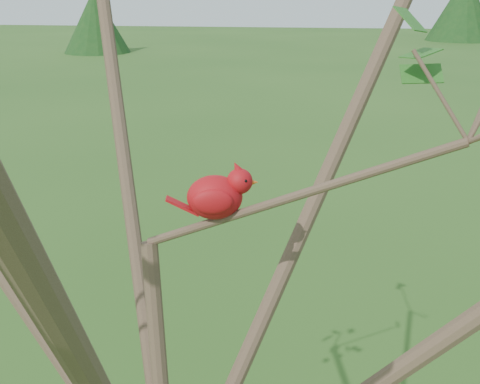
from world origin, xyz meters
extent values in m
ellipsoid|color=#AE0E12|center=(0.09, 0.09, 2.06)|extent=(0.13, 0.10, 0.09)
sphere|color=#AE0E12|center=(0.14, 0.10, 2.09)|extent=(0.06, 0.06, 0.05)
cone|color=#AE0E12|center=(0.14, 0.10, 2.12)|extent=(0.04, 0.03, 0.04)
cone|color=#D85914|center=(0.17, 0.10, 2.09)|extent=(0.03, 0.02, 0.02)
ellipsoid|color=black|center=(0.16, 0.10, 2.09)|extent=(0.02, 0.03, 0.02)
cube|color=#AE0E12|center=(0.03, 0.08, 2.04)|extent=(0.07, 0.04, 0.04)
ellipsoid|color=#AE0E12|center=(0.08, 0.12, 2.06)|extent=(0.08, 0.04, 0.05)
ellipsoid|color=#AE0E12|center=(0.10, 0.05, 2.06)|extent=(0.08, 0.04, 0.05)
cylinder|color=#433324|center=(-9.00, 22.47, 1.12)|extent=(0.34, 0.34, 2.24)
cone|color=#133813|center=(-9.00, 22.47, 1.21)|extent=(2.61, 2.61, 2.42)
cylinder|color=#433324|center=(6.51, 30.77, 1.46)|extent=(0.44, 0.44, 2.93)
cone|color=#133813|center=(6.51, 30.77, 1.59)|extent=(3.41, 3.41, 3.17)
camera|label=1|loc=(0.31, -1.01, 2.45)|focal=45.00mm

